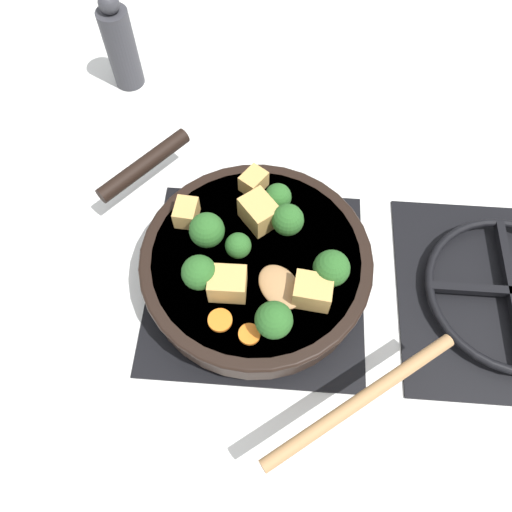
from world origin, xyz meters
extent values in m
plane|color=silver|center=(0.00, 0.00, 0.00)|extent=(2.40, 2.40, 0.00)
cube|color=black|center=(0.00, 0.00, 0.00)|extent=(0.31, 0.31, 0.01)
torus|color=black|center=(0.00, 0.00, 0.02)|extent=(0.24, 0.24, 0.01)
cube|color=black|center=(0.00, 0.00, 0.02)|extent=(0.01, 0.23, 0.01)
cube|color=black|center=(0.00, 0.00, 0.02)|extent=(0.23, 0.01, 0.01)
cube|color=black|center=(0.00, 0.36, 0.00)|extent=(0.31, 0.31, 0.01)
torus|color=black|center=(0.00, 0.36, 0.02)|extent=(0.24, 0.24, 0.01)
cube|color=black|center=(0.00, 0.36, 0.02)|extent=(0.01, 0.23, 0.01)
cube|color=black|center=(0.00, 0.36, 0.02)|extent=(0.23, 0.01, 0.01)
cylinder|color=black|center=(0.00, 0.00, 0.05)|extent=(0.31, 0.31, 0.05)
cylinder|color=brown|center=(0.00, 0.00, 0.06)|extent=(0.28, 0.28, 0.04)
torus|color=black|center=(0.00, 0.00, 0.07)|extent=(0.31, 0.31, 0.01)
cylinder|color=black|center=(-0.15, -0.18, 0.06)|extent=(0.14, 0.12, 0.02)
ellipsoid|color=#A87A4C|center=(0.05, 0.03, 0.08)|extent=(0.08, 0.08, 0.01)
cylinder|color=#A87A4C|center=(0.18, 0.13, 0.08)|extent=(0.17, 0.22, 0.02)
cube|color=tan|center=(-0.06, 0.00, 0.10)|extent=(0.06, 0.06, 0.04)
cube|color=tan|center=(-0.11, -0.01, 0.09)|extent=(0.05, 0.04, 0.03)
cube|color=tan|center=(0.05, -0.03, 0.10)|extent=(0.04, 0.05, 0.04)
cube|color=tan|center=(-0.05, -0.10, 0.09)|extent=(0.04, 0.03, 0.03)
cube|color=tan|center=(0.05, 0.07, 0.10)|extent=(0.04, 0.05, 0.04)
cylinder|color=#709956|center=(-0.04, 0.04, 0.08)|extent=(0.01, 0.01, 0.01)
sphere|color=#285B23|center=(-0.04, 0.04, 0.10)|extent=(0.04, 0.04, 0.04)
cylinder|color=#709956|center=(0.10, 0.03, 0.08)|extent=(0.01, 0.01, 0.01)
sphere|color=#285B23|center=(0.10, 0.03, 0.11)|extent=(0.05, 0.05, 0.05)
cylinder|color=#709956|center=(0.00, -0.02, 0.08)|extent=(0.01, 0.01, 0.01)
sphere|color=#285B23|center=(0.00, -0.02, 0.10)|extent=(0.03, 0.03, 0.03)
cylinder|color=#709956|center=(0.03, 0.10, 0.08)|extent=(0.01, 0.01, 0.01)
sphere|color=#285B23|center=(0.03, 0.10, 0.11)|extent=(0.05, 0.05, 0.05)
cylinder|color=#709956|center=(0.04, -0.07, 0.08)|extent=(0.01, 0.01, 0.01)
sphere|color=#285B23|center=(0.04, -0.07, 0.11)|extent=(0.04, 0.04, 0.04)
cylinder|color=#709956|center=(-0.08, 0.02, 0.08)|extent=(0.01, 0.01, 0.01)
sphere|color=#285B23|center=(-0.08, 0.02, 0.10)|extent=(0.04, 0.04, 0.04)
cylinder|color=#709956|center=(-0.02, -0.07, 0.08)|extent=(0.01, 0.01, 0.01)
sphere|color=#285B23|center=(-0.02, -0.07, 0.11)|extent=(0.05, 0.05, 0.05)
cylinder|color=orange|center=(0.09, -0.04, 0.08)|extent=(0.03, 0.03, 0.01)
cylinder|color=orange|center=(0.11, 0.00, 0.08)|extent=(0.03, 0.03, 0.01)
cylinder|color=#333338|center=(-0.39, -0.26, 0.07)|extent=(0.05, 0.05, 0.14)
sphere|color=#333338|center=(-0.39, -0.26, 0.16)|extent=(0.03, 0.03, 0.03)
camera|label=1|loc=(0.32, 0.02, 0.66)|focal=35.00mm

